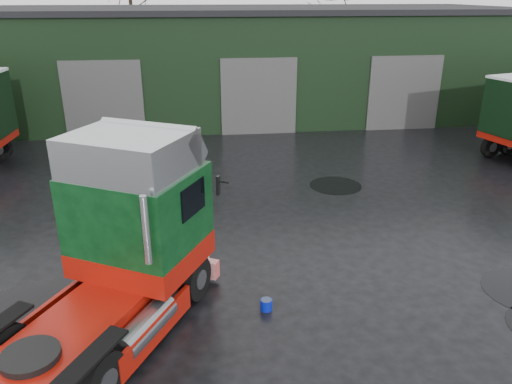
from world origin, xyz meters
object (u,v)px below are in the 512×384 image
wash_bucket (266,305)px  tree_back_b (330,36)px  warehouse (247,60)px  hero_tractor (84,258)px  tree_back_a (132,25)px

wash_bucket → tree_back_b: (9.85, 32.10, 3.61)m
warehouse → hero_tractor: size_ratio=4.62×
tree_back_b → warehouse: bearing=-128.7°
hero_tractor → tree_back_a: tree_back_a is taller
tree_back_a → tree_back_b: (16.00, 0.00, -1.00)m
tree_back_a → tree_back_b: tree_back_a is taller
tree_back_b → wash_bucket: bearing=-107.1°
hero_tractor → wash_bucket: 4.43m
wash_bucket → tree_back_a: tree_back_a is taller
tree_back_b → hero_tractor: bearing=-112.5°
warehouse → wash_bucket: bearing=-94.8°
warehouse → wash_bucket: 22.38m
warehouse → tree_back_b: 12.82m
wash_bucket → hero_tractor: bearing=-166.7°
hero_tractor → tree_back_a: bearing=122.0°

